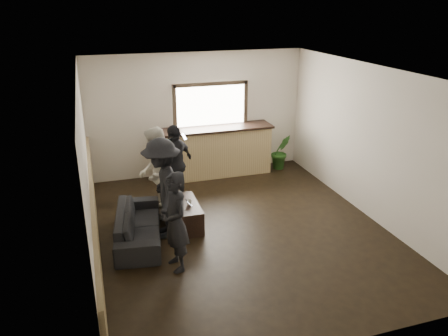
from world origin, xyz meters
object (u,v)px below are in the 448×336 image
object	(u,v)px
cup_a	(177,198)
cup_b	(189,202)
person_d	(176,164)
person_c	(163,188)
bar_counter	(214,148)
person_a	(176,222)
person_b	(156,174)
potted_plant	(281,152)
sofa	(138,225)
coffee_table	(183,215)

from	to	relation	value
cup_a	cup_b	size ratio (longest dim) A/B	1.20
person_d	person_c	bearing A→B (deg)	28.13
bar_counter	person_a	xyz separation A→B (m)	(-1.62, -3.52, 0.14)
person_a	person_b	bearing A→B (deg)	170.78
potted_plant	person_d	distance (m)	2.99
sofa	person_b	bearing A→B (deg)	-22.20
sofa	person_c	distance (m)	0.76
cup_b	person_a	xyz separation A→B (m)	(-0.48, -1.18, 0.29)
coffee_table	person_c	distance (m)	0.78
person_c	person_d	bearing A→B (deg)	165.21
person_b	person_c	size ratio (longest dim) A/B	0.99
coffee_table	cup_b	distance (m)	0.30
bar_counter	cup_b	bearing A→B (deg)	-116.16
person_a	person_d	xyz separation A→B (m)	(0.50, 2.37, 0.02)
person_a	person_b	distance (m)	1.80
person_b	person_c	world-z (taller)	person_c
person_c	person_d	size ratio (longest dim) A/B	1.10
person_b	potted_plant	bearing A→B (deg)	133.91
bar_counter	person_c	world-z (taller)	bar_counter
sofa	cup_a	xyz separation A→B (m)	(0.76, 0.37, 0.22)
cup_b	person_d	bearing A→B (deg)	89.02
person_b	coffee_table	bearing A→B (deg)	52.91
coffee_table	person_c	size ratio (longest dim) A/B	0.57
sofa	person_d	xyz separation A→B (m)	(0.95, 1.33, 0.53)
cup_b	person_b	distance (m)	0.87
cup_a	person_d	distance (m)	1.02
bar_counter	cup_b	size ratio (longest dim) A/B	27.01
sofa	bar_counter	bearing A→B (deg)	-31.51
bar_counter	person_d	bearing A→B (deg)	-134.39
cup_a	person_b	xyz separation A→B (m)	(-0.31, 0.39, 0.37)
cup_b	person_a	size ratio (longest dim) A/B	0.06
potted_plant	coffee_table	bearing A→B (deg)	-143.55
bar_counter	cup_b	distance (m)	2.60
person_c	cup_b	bearing A→B (deg)	110.51
cup_a	potted_plant	world-z (taller)	potted_plant
bar_counter	cup_a	world-z (taller)	bar_counter
person_c	bar_counter	bearing A→B (deg)	152.62
cup_b	person_c	bearing A→B (deg)	-165.58
sofa	potted_plant	world-z (taller)	potted_plant
potted_plant	person_d	xyz separation A→B (m)	(-2.77, -1.04, 0.38)
bar_counter	potted_plant	distance (m)	1.67
bar_counter	cup_b	world-z (taller)	bar_counter
bar_counter	coffee_table	xyz separation A→B (m)	(-1.25, -2.25, -0.42)
person_b	cup_b	bearing A→B (deg)	55.50
coffee_table	person_b	size ratio (longest dim) A/B	0.58
cup_b	person_c	world-z (taller)	person_c
person_d	sofa	bearing A→B (deg)	13.43
sofa	potted_plant	xyz separation A→B (m)	(3.72, 2.37, 0.16)
bar_counter	sofa	size ratio (longest dim) A/B	1.47
coffee_table	cup_b	world-z (taller)	cup_b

